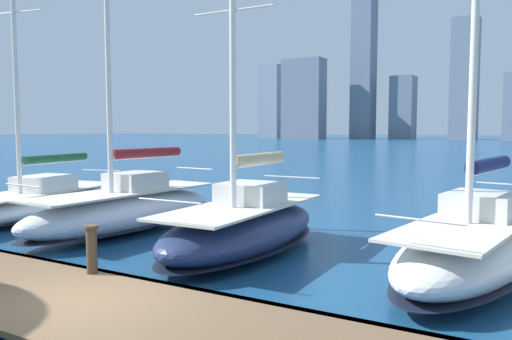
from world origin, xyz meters
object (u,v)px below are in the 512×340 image
(sailboat_forest, at_px, (35,202))
(sailboat_maroon, at_px, (126,208))
(sailboat_navy, at_px, (475,243))
(mooring_post, at_px, (92,248))
(sailboat_tan, at_px, (244,226))

(sailboat_forest, bearing_deg, sailboat_maroon, 176.74)
(sailboat_navy, xyz_separation_m, sailboat_forest, (15.12, 0.02, -0.15))
(sailboat_navy, distance_m, mooring_post, 8.22)
(sailboat_navy, bearing_deg, sailboat_maroon, 1.67)
(sailboat_tan, bearing_deg, sailboat_navy, -171.79)
(sailboat_tan, distance_m, sailboat_forest, 9.58)
(sailboat_navy, relative_size, sailboat_forest, 0.99)
(sailboat_tan, bearing_deg, mooring_post, 84.38)
(sailboat_forest, height_order, mooring_post, sailboat_forest)
(sailboat_navy, distance_m, sailboat_tan, 5.63)
(sailboat_forest, bearing_deg, mooring_post, 148.65)
(sailboat_maroon, relative_size, mooring_post, 13.53)
(sailboat_navy, distance_m, sailboat_forest, 15.12)
(sailboat_tan, height_order, sailboat_forest, sailboat_forest)
(sailboat_forest, bearing_deg, sailboat_tan, 175.32)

